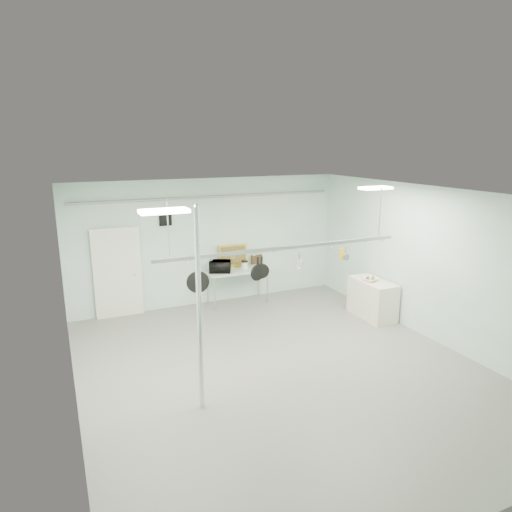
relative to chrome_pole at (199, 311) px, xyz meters
name	(u,v)px	position (x,y,z in m)	size (l,w,h in m)	color
floor	(281,368)	(1.70, 0.60, -1.60)	(8.00, 8.00, 0.00)	gray
ceiling	(283,195)	(1.70, 0.60, 1.59)	(7.00, 8.00, 0.02)	silver
back_wall	(209,242)	(1.70, 4.59, 0.00)	(7.00, 0.02, 3.20)	silver
right_wall	(432,265)	(5.19, 0.60, 0.00)	(0.02, 8.00, 3.20)	silver
door	(118,274)	(-0.60, 4.54, -0.55)	(1.10, 0.10, 2.20)	silver
wall_vent	(165,220)	(0.60, 4.57, 0.65)	(0.30, 0.04, 0.30)	black
conduit_pipe	(209,197)	(1.70, 4.50, 1.15)	(0.07, 0.07, 6.60)	gray
chrome_pole	(199,311)	(0.00, 0.00, 0.00)	(0.08, 0.08, 3.20)	silver
prep_table	(237,272)	(2.30, 4.20, -0.77)	(1.60, 0.70, 0.91)	#B0CFBB
side_cabinet	(372,299)	(4.85, 2.00, -1.15)	(0.60, 1.20, 0.90)	silver
pot_rack	(285,246)	(1.90, 0.90, 0.63)	(4.80, 0.06, 1.00)	#B7B7BC
light_panel_left	(164,211)	(-0.50, -0.20, 1.56)	(0.65, 0.30, 0.05)	white
light_panel_right	(376,188)	(4.10, 1.20, 1.56)	(0.65, 0.30, 0.05)	white
microwave	(220,266)	(1.82, 4.16, -0.55)	(0.53, 0.36, 0.29)	black
coffee_canister	(245,265)	(2.49, 4.18, -0.61)	(0.15, 0.15, 0.18)	silver
painting_large	(233,256)	(2.31, 4.50, -0.41)	(0.78, 0.05, 0.58)	gold
painting_small	(257,259)	(2.98, 4.50, -0.57)	(0.30, 0.04, 0.25)	#342212
fruit_bowl	(370,279)	(4.76, 2.01, -0.66)	(0.35, 0.35, 0.08)	white
skillet_left	(198,278)	(0.26, 0.90, 0.24)	(0.38, 0.06, 0.50)	black
skillet_mid	(258,268)	(1.37, 0.90, 0.28)	(0.30, 0.06, 0.41)	black
skillet_right	(262,267)	(1.44, 0.90, 0.29)	(0.27, 0.06, 0.39)	black
whisk	(299,261)	(2.21, 0.90, 0.32)	(0.18, 0.18, 0.33)	#B2B1B6
grater	(342,254)	(3.14, 0.90, 0.36)	(0.10, 0.02, 0.25)	yellow
saucepan	(345,254)	(3.23, 0.90, 0.36)	(0.13, 0.09, 0.25)	#A9A9AE
fruit_cluster	(370,278)	(4.76, 2.01, -0.62)	(0.24, 0.24, 0.09)	#A0210E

